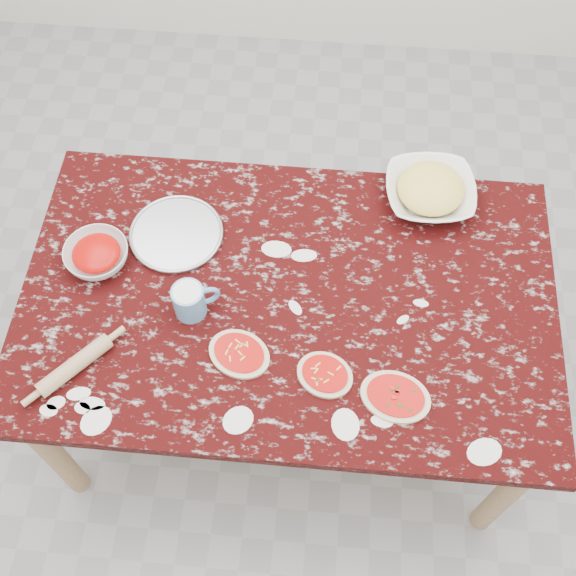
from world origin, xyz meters
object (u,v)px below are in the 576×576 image
Objects in this scene: flour_mug at (191,300)px; rolling_pin at (75,365)px; worktable at (288,310)px; pizza_tray at (176,234)px; sauce_bowl at (97,255)px; cheese_bowl at (430,192)px.

flour_mug is 0.58× the size of rolling_pin.
rolling_pin is at bearing -153.32° from worktable.
pizza_tray is 2.13× the size of flour_mug.
sauce_bowl is at bearing 92.79° from rolling_pin.
pizza_tray is at bearing 27.69° from sauce_bowl.
pizza_tray is at bearing -164.73° from cheese_bowl.
worktable is 5.56× the size of pizza_tray.
sauce_bowl is (-0.22, -0.12, 0.02)m from pizza_tray.
rolling_pin is at bearing -143.78° from flour_mug.
sauce_bowl is 0.69× the size of cheese_bowl.
sauce_bowl is 0.36m from rolling_pin.
flour_mug is at bearing -70.37° from pizza_tray.
cheese_bowl is at bearing 15.27° from pizza_tray.
cheese_bowl is at bearing 34.34° from flour_mug.
rolling_pin is (-0.30, -0.22, -0.03)m from flour_mug.
cheese_bowl is (0.42, 0.40, 0.12)m from worktable.
flour_mug is 0.37m from rolling_pin.
flour_mug is at bearing -145.66° from cheese_bowl.
rolling_pin is (-0.57, -0.29, 0.11)m from worktable.
pizza_tray is at bearing 152.86° from worktable.
sauce_bowl is at bearing 155.30° from flour_mug.
sauce_bowl is 1.45× the size of flour_mug.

